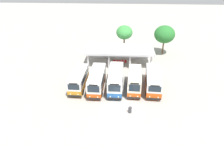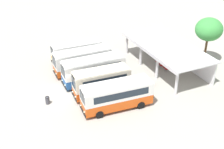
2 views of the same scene
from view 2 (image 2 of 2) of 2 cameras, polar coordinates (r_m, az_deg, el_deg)
ground_plane at (r=36.42m, az=-9.54°, el=-3.73°), size 180.00×180.00×0.00m
city_bus_nearest_orange at (r=43.00m, az=-6.72°, el=4.40°), size 2.46×7.26×2.97m
city_bus_second_in_row at (r=40.15m, az=-5.65°, el=2.76°), size 2.48×7.82×3.19m
city_bus_middle_cream at (r=37.56m, az=-3.57°, el=0.99°), size 2.50×7.99×3.31m
city_bus_fourth_amber at (r=34.91m, az=-2.07°, el=-1.32°), size 2.51×6.85×3.33m
city_bus_fifth_blue at (r=32.68m, az=0.93°, el=-3.86°), size 2.87×8.05×3.10m
terminal_canopy at (r=41.72m, az=10.98°, el=4.79°), size 14.08×6.35×3.40m
waiting_chair_end_by_column at (r=42.92m, az=8.75°, el=2.52°), size 0.44×0.44×0.86m
waiting_chair_second_from_end at (r=42.45m, az=9.11°, el=2.18°), size 0.44×0.44×0.86m
waiting_chair_middle_seat at (r=42.01m, az=9.54°, el=1.83°), size 0.44×0.44×0.86m
waiting_chair_fourth_seat at (r=41.63m, az=10.11°, el=1.52°), size 0.44×0.44×0.86m
waiting_chair_fifth_seat at (r=41.17m, az=10.50°, el=1.15°), size 0.44×0.44×0.86m
roadside_tree_behind_canopy at (r=43.60m, az=18.03°, el=8.18°), size 3.77×3.77×6.57m
litter_bin_apron at (r=34.80m, az=-12.22°, el=-4.84°), size 0.49×0.49×0.90m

